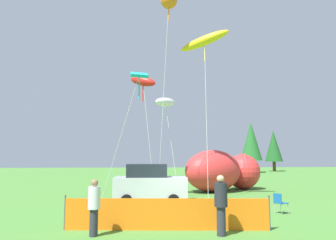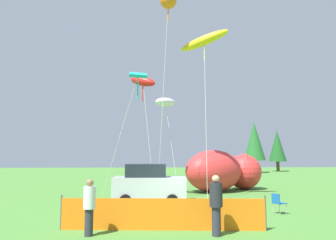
% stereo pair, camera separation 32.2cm
% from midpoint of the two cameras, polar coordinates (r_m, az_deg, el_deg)
% --- Properties ---
extents(ground_plane, '(120.00, 120.00, 0.00)m').
position_cam_midpoint_polar(ground_plane, '(15.90, 2.60, -15.45)').
color(ground_plane, '#477F33').
extents(parked_car, '(3.92, 2.15, 2.12)m').
position_cam_midpoint_polar(parked_car, '(17.95, -3.72, -11.09)').
color(parked_car, '#B7BCC1').
rests_on(parked_car, ground).
extents(folding_chair, '(0.63, 0.63, 0.89)m').
position_cam_midpoint_polar(folding_chair, '(15.65, 18.28, -13.31)').
color(folding_chair, '#1959A5').
rests_on(folding_chair, ground).
extents(inflatable_cat, '(6.86, 5.74, 2.97)m').
position_cam_midpoint_polar(inflatable_cat, '(24.60, 9.04, -8.95)').
color(inflatable_cat, red).
rests_on(inflatable_cat, ground).
extents(safety_fence, '(7.05, 0.63, 1.18)m').
position_cam_midpoint_polar(safety_fence, '(11.67, -1.02, -16.10)').
color(safety_fence, orange).
rests_on(safety_fence, ground).
extents(spectator_in_grey_shirt, '(0.42, 0.42, 1.91)m').
position_cam_midpoint_polar(spectator_in_grey_shirt, '(10.93, 8.34, -14.02)').
color(spectator_in_grey_shirt, '#2D2D38').
rests_on(spectator_in_grey_shirt, ground).
extents(spectator_in_red_shirt, '(0.39, 0.39, 1.78)m').
position_cam_midpoint_polar(spectator_in_red_shirt, '(11.07, -13.59, -14.19)').
color(spectator_in_red_shirt, '#2D2D38').
rests_on(spectator_in_red_shirt, ground).
extents(kite_teal_diamond, '(2.59, 2.56, 6.98)m').
position_cam_midpoint_polar(kite_teal_diamond, '(17.20, -5.67, 7.39)').
color(kite_teal_diamond, silver).
rests_on(kite_teal_diamond, ground).
extents(kite_orange_flower, '(1.14, 1.10, 12.49)m').
position_cam_midpoint_polar(kite_orange_flower, '(21.21, -0.32, 20.01)').
color(kite_orange_flower, silver).
rests_on(kite_orange_flower, ground).
extents(kite_white_ghost, '(1.81, 2.18, 6.65)m').
position_cam_midpoint_polar(kite_white_ghost, '(22.31, -0.90, 3.09)').
color(kite_white_ghost, silver).
rests_on(kite_white_ghost, ground).
extents(kite_yellow_hero, '(3.18, 2.73, 10.45)m').
position_cam_midpoint_polar(kite_yellow_hero, '(21.05, 5.93, 13.51)').
color(kite_yellow_hero, silver).
rests_on(kite_yellow_hero, ground).
extents(kite_red_lizard, '(1.93, 1.49, 7.78)m').
position_cam_midpoint_polar(kite_red_lizard, '(20.86, -4.81, 6.68)').
color(kite_red_lizard, silver).
rests_on(kite_red_lizard, ground).
extents(horizon_tree_east, '(3.34, 3.34, 7.97)m').
position_cam_midpoint_polar(horizon_tree_east, '(53.46, 14.10, -3.62)').
color(horizon_tree_east, brown).
rests_on(horizon_tree_east, ground).
extents(horizon_tree_west, '(2.93, 2.93, 6.99)m').
position_cam_midpoint_polar(horizon_tree_west, '(59.14, 17.76, -4.34)').
color(horizon_tree_west, brown).
rests_on(horizon_tree_west, ground).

